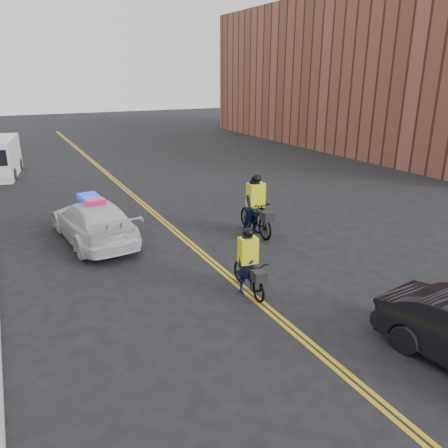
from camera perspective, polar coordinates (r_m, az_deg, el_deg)
The scene contains 7 objects.
ground at distance 12.25m, azimuth 1.62°, elevation -7.67°, with size 120.00×120.00×0.00m, color black.
center_line_left at distance 19.14m, azimuth -10.14°, elevation 2.03°, with size 0.10×60.00×0.01m, color gold.
center_line_right at distance 19.19m, azimuth -9.68°, elevation 2.10°, with size 0.10×60.00×0.01m, color gold.
building_across at distance 38.80m, azimuth 18.58°, elevation 18.08°, with size 12.00×30.00×11.00m, color brown.
police_cruiser at distance 15.62m, azimuth -16.69°, elevation 0.38°, with size 2.48×5.10×1.59m.
cyclist_near at distance 11.51m, azimuth 3.12°, elevation -6.06°, with size 0.80×1.88×1.80m.
cyclist_far at distance 15.56m, azimuth 4.13°, elevation 1.68°, with size 1.01×2.21×2.22m.
Camera 1 is at (-5.28, -9.59, 5.49)m, focal length 35.00 mm.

